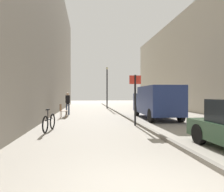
# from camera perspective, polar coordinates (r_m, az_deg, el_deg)

# --- Properties ---
(ground_plane) EXTENTS (80.00, 80.00, 0.00)m
(ground_plane) POSITION_cam_1_polar(r_m,az_deg,el_deg) (14.98, -2.77, -5.68)
(ground_plane) COLOR #A8A093
(building_facade_left) EXTENTS (2.28, 40.00, 12.58)m
(building_facade_left) POSITION_cam_1_polar(r_m,az_deg,el_deg) (15.98, -20.83, 17.48)
(building_facade_left) COLOR gray
(building_facade_left) RESTS_ON ground_plane
(kerb_strip) EXTENTS (0.16, 40.00, 0.12)m
(kerb_strip) POSITION_cam_1_polar(r_m,az_deg,el_deg) (15.18, 3.22, -5.38)
(kerb_strip) COLOR gray
(kerb_strip) RESTS_ON ground_plane
(pedestrian_main_foreground) EXTENTS (0.35, 0.23, 1.75)m
(pedestrian_main_foreground) POSITION_cam_1_polar(r_m,az_deg,el_deg) (16.75, -12.06, -1.59)
(pedestrian_main_foreground) COLOR #2D3851
(pedestrian_main_foreground) RESTS_ON ground_plane
(delivery_van) EXTENTS (2.14, 5.42, 2.12)m
(delivery_van) POSITION_cam_1_polar(r_m,az_deg,el_deg) (13.98, 12.03, -1.39)
(delivery_van) COLOR navy
(delivery_van) RESTS_ON ground_plane
(street_sign_post) EXTENTS (0.60, 0.10, 2.60)m
(street_sign_post) POSITION_cam_1_polar(r_m,az_deg,el_deg) (10.72, 6.37, 0.16)
(street_sign_post) COLOR black
(street_sign_post) RESTS_ON ground_plane
(lamp_post) EXTENTS (0.28, 0.28, 4.76)m
(lamp_post) POSITION_cam_1_polar(r_m,az_deg,el_deg) (23.93, -1.37, 3.12)
(lamp_post) COLOR black
(lamp_post) RESTS_ON ground_plane
(bicycle_leaning) EXTENTS (0.27, 1.76, 0.98)m
(bicycle_leaning) POSITION_cam_1_polar(r_m,az_deg,el_deg) (9.51, -16.87, -6.92)
(bicycle_leaning) COLOR black
(bicycle_leaning) RESTS_ON ground_plane
(cafe_chair_near_window) EXTENTS (0.49, 0.49, 0.94)m
(cafe_chair_near_window) POSITION_cam_1_polar(r_m,az_deg,el_deg) (14.66, -13.46, -3.69)
(cafe_chair_near_window) COLOR brown
(cafe_chair_near_window) RESTS_ON ground_plane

